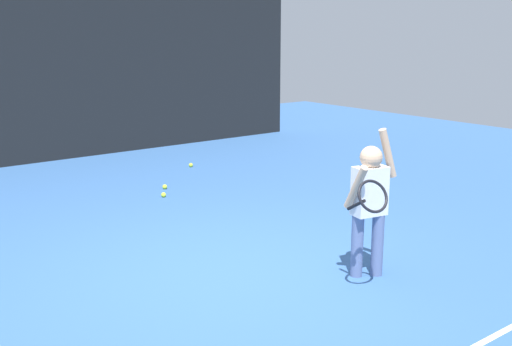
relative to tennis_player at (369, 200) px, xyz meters
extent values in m
plane|color=#335B93|center=(-1.00, 0.81, -0.73)|extent=(20.00, 20.00, 0.00)
cube|color=black|center=(-1.00, 6.77, 0.77)|extent=(11.14, 0.08, 2.98)
cylinder|color=slate|center=(-1.00, 6.83, 0.84)|extent=(0.09, 0.09, 3.13)
cylinder|color=slate|center=(4.42, 6.83, 0.84)|extent=(0.09, 0.09, 3.13)
cylinder|color=slate|center=(-0.07, 0.06, -0.44)|extent=(0.11, 0.11, 0.58)
cylinder|color=slate|center=(0.10, -0.03, -0.44)|extent=(0.11, 0.11, 0.58)
cube|color=white|center=(0.01, 0.02, 0.07)|extent=(0.33, 0.23, 0.44)
sphere|color=tan|center=(0.01, 0.02, 0.38)|extent=(0.20, 0.20, 0.20)
cylinder|color=tan|center=(0.21, 0.00, 0.39)|extent=(0.22, 0.11, 0.46)
cylinder|color=tan|center=(-0.19, -0.01, 0.14)|extent=(0.12, 0.30, 0.43)
cylinder|color=black|center=(-0.29, -0.11, 0.03)|extent=(0.07, 0.24, 0.15)
torus|color=black|center=(-0.33, -0.32, 0.16)|extent=(0.31, 0.22, 0.26)
sphere|color=#CCE033|center=(0.08, 3.88, -0.69)|extent=(0.07, 0.07, 0.07)
sphere|color=#CCE033|center=(-0.14, 3.51, -0.69)|extent=(0.07, 0.07, 0.07)
sphere|color=#CCE033|center=(1.12, 4.87, -0.69)|extent=(0.07, 0.07, 0.07)
camera|label=1|loc=(-3.95, -3.49, 1.46)|focal=42.60mm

